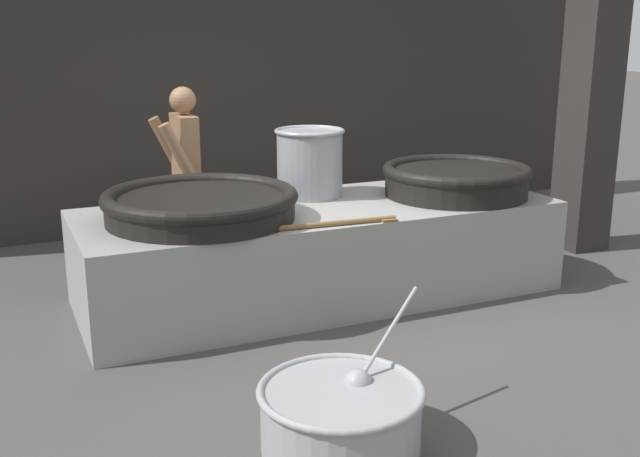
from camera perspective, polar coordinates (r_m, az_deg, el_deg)
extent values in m
plane|color=#474442|center=(6.30, 0.00, -5.04)|extent=(60.00, 60.00, 0.00)
cube|color=#2D2826|center=(8.50, -7.87, 14.98)|extent=(9.49, 0.24, 4.36)
cube|color=#2D2826|center=(7.82, 20.36, 14.24)|extent=(0.43, 0.43, 4.36)
cube|color=gray|center=(6.18, 0.00, -1.71)|extent=(3.88, 1.43, 0.76)
cylinder|color=black|center=(5.69, -9.08, 1.53)|extent=(1.41, 1.41, 0.18)
torus|color=black|center=(5.67, -9.11, 2.40)|extent=(1.47, 1.47, 0.11)
cylinder|color=black|center=(6.56, 10.32, 3.44)|extent=(1.22, 1.22, 0.22)
torus|color=black|center=(6.54, 10.36, 4.38)|extent=(1.27, 1.27, 0.10)
cylinder|color=gray|center=(6.40, -0.79, 4.95)|extent=(0.56, 0.56, 0.56)
torus|color=gray|center=(6.36, -0.80, 7.43)|extent=(0.60, 0.60, 0.04)
cylinder|color=brown|center=(5.36, -1.50, 0.15)|extent=(1.50, 0.14, 0.04)
cube|color=brown|center=(5.61, 5.18, 0.67)|extent=(0.13, 0.11, 0.02)
cylinder|color=#8C6647|center=(6.81, -9.82, -0.09)|extent=(0.13, 0.13, 0.82)
cylinder|color=#8C6647|center=(6.98, -10.14, 0.26)|extent=(0.13, 0.13, 0.82)
cube|color=#722D4C|center=(6.86, -10.04, 1.40)|extent=(0.21, 0.26, 0.54)
cube|color=#8C6647|center=(6.75, -10.25, 5.95)|extent=(0.18, 0.51, 0.61)
cylinder|color=#8C6647|center=(6.49, -10.68, 5.56)|extent=(0.34, 0.11, 0.56)
cylinder|color=#8C6647|center=(6.98, -11.51, 6.16)|extent=(0.34, 0.11, 0.56)
sphere|color=#8C6647|center=(6.70, -10.42, 9.60)|extent=(0.23, 0.23, 0.23)
cylinder|color=#9E9EA3|center=(4.06, 1.59, -14.33)|extent=(0.84, 0.84, 0.33)
torus|color=#9E9EA3|center=(3.98, 1.60, -12.24)|extent=(0.89, 0.89, 0.04)
cylinder|color=#6B9347|center=(4.02, 1.59, -13.40)|extent=(0.74, 0.74, 0.08)
sphere|color=#9E9EA3|center=(4.09, 2.90, -11.65)|extent=(0.15, 0.15, 0.15)
cylinder|color=#9E9EA3|center=(4.21, 5.21, -7.97)|extent=(0.52, 0.27, 0.41)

